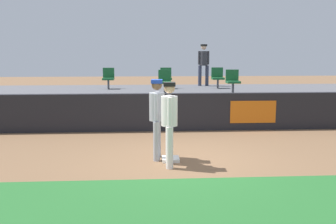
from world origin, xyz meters
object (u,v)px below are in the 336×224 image
Objects in this scene: seat_front_right at (233,80)px; player_runner_visitor at (157,113)px; spectator_hooded at (204,62)px; seat_front_center at (165,80)px; seat_back_left at (108,77)px; first_base at (171,159)px; seat_back_right at (218,77)px; player_fielder_home at (170,118)px; seat_back_center at (166,77)px.

player_runner_visitor is at bearing -121.99° from seat_front_right.
seat_front_right is 0.47× the size of spectator_hooded.
seat_front_center and seat_front_right have the same top height.
seat_back_left is (-2.17, 1.80, 0.00)m from seat_front_center.
spectator_hooded is (4.02, 1.10, 0.57)m from seat_back_left.
seat_front_center is at bearing -39.63° from seat_back_left.
seat_front_center is (0.12, 4.83, 1.48)m from first_base.
seat_front_right is at bearing -83.68° from seat_back_right.
seat_front_center reaches higher than first_base.
seat_back_left is 4.44m from seat_back_right.
player_runner_visitor reaches higher than seat_front_right.
seat_front_right is at bearing 96.53° from spectator_hooded.
player_runner_visitor is 5.48m from seat_front_right.
player_fielder_home is 2.24× the size of seat_front_right.
player_runner_visitor is at bearing -154.62° from player_fielder_home.
seat_back_right is 1.00× the size of seat_back_center.
spectator_hooded reaches higher than player_runner_visitor.
seat_front_center reaches higher than player_fielder_home.
player_runner_visitor reaches higher than seat_front_center.
seat_front_center is 1.00× the size of seat_back_right.
seat_back_center is 0.47× the size of spectator_hooded.
seat_back_center is (2.32, -0.00, -0.00)m from seat_back_left.
spectator_hooded is at bearing 32.87° from seat_back_center.
player_fielder_home is at bearing 70.62° from spectator_hooded.
seat_back_left is at bearing 9.89° from spectator_hooded.
spectator_hooded is at bearing 167.87° from player_fielder_home.
seat_back_right is 2.12m from seat_back_center.
player_runner_visitor is 2.26× the size of seat_front_center.
first_base is 0.22× the size of spectator_hooded.
player_fielder_home is at bearing -74.10° from seat_back_left.
seat_front_center is at bearing -179.86° from player_runner_visitor.
spectator_hooded is (1.97, 7.73, 2.05)m from first_base.
seat_back_left is at bearing 180.00° from seat_back_center.
seat_front_right is (2.89, 4.63, 0.43)m from player_runner_visitor.
seat_front_right and seat_back_center have the same top height.
first_base is 5.68m from seat_front_right.
seat_back_right is 1.00× the size of seat_front_right.
seat_front_right is (0.20, -1.80, -0.00)m from seat_back_right.
player_runner_visitor is (-0.26, 0.59, 0.01)m from player_fielder_home.
player_runner_visitor reaches higher than player_fielder_home.
seat_front_right is 1.00× the size of seat_back_center.
seat_front_center is at bearing 179.95° from player_fielder_home.
seat_front_center and seat_back_right have the same top height.
seat_back_left is 1.00× the size of seat_back_center.
spectator_hooded is at bearing 75.71° from first_base.
player_fielder_home is 1.05× the size of spectator_hooded.
player_fielder_home is 0.99× the size of player_runner_visitor.
seat_front_right is at bearing 155.09° from player_fielder_home.
seat_front_center is 1.81m from seat_back_center.
player_fielder_home is at bearing -91.90° from seat_front_center.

